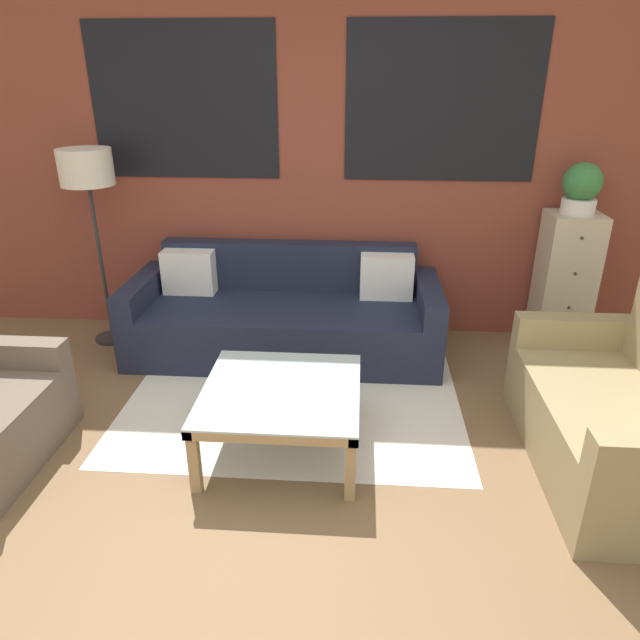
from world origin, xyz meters
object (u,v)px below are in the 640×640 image
settee_vintage (626,419)px  floor_lamp (87,177)px  couch_dark (285,317)px  potted_plant (581,188)px  coffee_table (281,397)px  drawer_cabinet (564,282)px

settee_vintage → floor_lamp: (-3.44, 1.40, 0.99)m
settee_vintage → floor_lamp: size_ratio=0.95×
floor_lamp → couch_dark: bearing=-3.6°
settee_vintage → potted_plant: 1.81m
couch_dark → potted_plant: bearing=6.2°
couch_dark → potted_plant: potted_plant is taller
floor_lamp → potted_plant: bearing=2.3°
floor_lamp → potted_plant: floor_lamp is taller
floor_lamp → coffee_table: bearing=-40.7°
settee_vintage → coffee_table: bearing=178.9°
couch_dark → drawer_cabinet: size_ratio=2.18×
floor_lamp → potted_plant: size_ratio=4.14×
couch_dark → floor_lamp: 1.77m
coffee_table → drawer_cabinet: size_ratio=0.82×
settee_vintage → potted_plant: potted_plant is taller
potted_plant → drawer_cabinet: bearing=-90.0°
couch_dark → coffee_table: couch_dark is taller
couch_dark → coffee_table: (0.15, -1.27, 0.06)m
drawer_cabinet → potted_plant: size_ratio=2.92×
drawer_cabinet → couch_dark: bearing=-173.8°
settee_vintage → drawer_cabinet: drawer_cabinet is taller
coffee_table → drawer_cabinet: drawer_cabinet is taller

